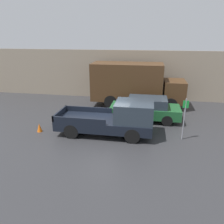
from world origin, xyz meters
TOP-DOWN VIEW (x-y plane):
  - ground_plane at (0.00, 0.00)m, footprint 60.00×60.00m
  - building_wall at (0.00, 7.71)m, footprint 28.00×0.15m
  - pickup_truck at (0.47, -0.08)m, footprint 5.47×2.04m
  - car at (2.17, 2.56)m, footprint 4.60×1.90m
  - delivery_truck at (1.08, 5.62)m, footprint 7.25×2.35m
  - parking_sign at (4.27, -0.08)m, footprint 0.30×0.07m
  - traffic_cone at (-3.99, -0.48)m, footprint 0.30×0.30m

SIDE VIEW (x-z plane):
  - ground_plane at x=0.00m, z-range 0.00..0.00m
  - traffic_cone at x=-3.99m, z-range 0.00..0.53m
  - car at x=2.17m, z-range 0.02..1.57m
  - pickup_truck at x=0.47m, z-range -0.05..1.96m
  - parking_sign at x=4.27m, z-range 0.15..2.49m
  - delivery_truck at x=1.08m, z-range 0.12..3.52m
  - building_wall at x=0.00m, z-range 0.00..4.23m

